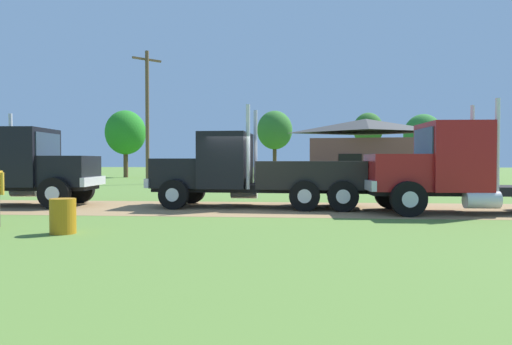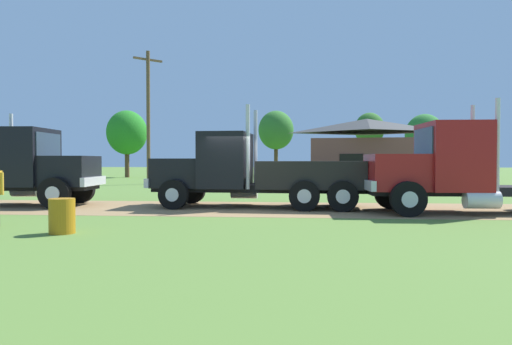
{
  "view_description": "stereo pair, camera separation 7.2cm",
  "coord_description": "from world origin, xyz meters",
  "px_view_note": "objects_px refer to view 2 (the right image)",
  "views": [
    {
      "loc": [
        1.82,
        -16.52,
        1.69
      ],
      "look_at": [
        0.3,
        1.09,
        1.23
      ],
      "focal_mm": 33.43,
      "sensor_mm": 36.0,
      "label": 1
    },
    {
      "loc": [
        1.89,
        -16.52,
        1.69
      ],
      "look_at": [
        0.3,
        1.09,
        1.23
      ],
      "focal_mm": 33.43,
      "sensor_mm": 36.0,
      "label": 2
    }
  ],
  "objects_px": {
    "truck_near_left": "(454,171)",
    "steel_barrel": "(62,216)",
    "shed_building": "(367,151)",
    "utility_pole_near": "(148,114)",
    "truck_near_right": "(22,170)",
    "truck_foreground_white": "(255,173)"
  },
  "relations": [
    {
      "from": "steel_barrel",
      "to": "shed_building",
      "type": "height_order",
      "value": "shed_building"
    },
    {
      "from": "truck_near_right",
      "to": "utility_pole_near",
      "type": "distance_m",
      "value": 16.37
    },
    {
      "from": "truck_near_left",
      "to": "steel_barrel",
      "type": "xyz_separation_m",
      "value": [
        -10.37,
        -5.23,
        -0.94
      ]
    },
    {
      "from": "truck_foreground_white",
      "to": "truck_near_left",
      "type": "height_order",
      "value": "truck_foreground_white"
    },
    {
      "from": "truck_foreground_white",
      "to": "shed_building",
      "type": "bearing_deg",
      "value": 72.91
    },
    {
      "from": "truck_near_right",
      "to": "truck_near_left",
      "type": "bearing_deg",
      "value": -4.16
    },
    {
      "from": "truck_near_right",
      "to": "steel_barrel",
      "type": "bearing_deg",
      "value": -52.67
    },
    {
      "from": "truck_near_right",
      "to": "shed_building",
      "type": "height_order",
      "value": "shed_building"
    },
    {
      "from": "utility_pole_near",
      "to": "truck_near_right",
      "type": "bearing_deg",
      "value": -88.84
    },
    {
      "from": "truck_foreground_white",
      "to": "truck_near_right",
      "type": "height_order",
      "value": "truck_foreground_white"
    },
    {
      "from": "utility_pole_near",
      "to": "truck_near_left",
      "type": "bearing_deg",
      "value": -47.72
    },
    {
      "from": "steel_barrel",
      "to": "utility_pole_near",
      "type": "relative_size",
      "value": 0.09
    },
    {
      "from": "shed_building",
      "to": "truck_foreground_white",
      "type": "bearing_deg",
      "value": -107.09
    },
    {
      "from": "truck_near_left",
      "to": "steel_barrel",
      "type": "height_order",
      "value": "truck_near_left"
    },
    {
      "from": "truck_near_left",
      "to": "utility_pole_near",
      "type": "distance_m",
      "value": 23.35
    },
    {
      "from": "truck_near_left",
      "to": "steel_barrel",
      "type": "distance_m",
      "value": 11.65
    },
    {
      "from": "shed_building",
      "to": "utility_pole_near",
      "type": "height_order",
      "value": "utility_pole_near"
    },
    {
      "from": "truck_near_left",
      "to": "utility_pole_near",
      "type": "height_order",
      "value": "utility_pole_near"
    },
    {
      "from": "truck_foreground_white",
      "to": "shed_building",
      "type": "height_order",
      "value": "shed_building"
    },
    {
      "from": "truck_foreground_white",
      "to": "shed_building",
      "type": "xyz_separation_m",
      "value": [
        7.27,
        23.63,
        1.27
      ]
    },
    {
      "from": "truck_foreground_white",
      "to": "steel_barrel",
      "type": "bearing_deg",
      "value": -120.25
    },
    {
      "from": "steel_barrel",
      "to": "utility_pole_near",
      "type": "height_order",
      "value": "utility_pole_near"
    }
  ]
}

